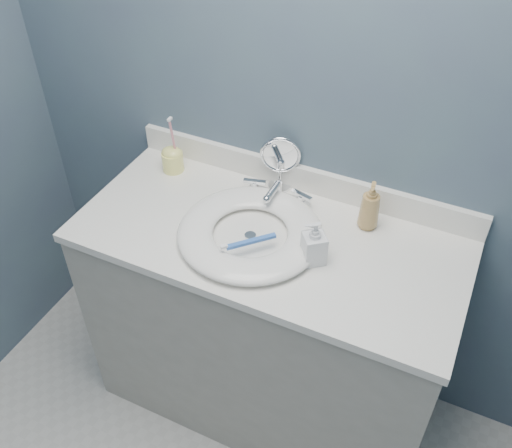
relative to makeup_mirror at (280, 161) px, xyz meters
The scene contains 12 objects.
back_wall 0.22m from the makeup_mirror, 26.76° to the left, with size 2.20×0.02×2.40m, color #46536A.
vanity_cabinet 0.62m from the makeup_mirror, 73.87° to the right, with size 1.20×0.55×0.85m, color #A8A59A.
countertop 0.28m from the makeup_mirror, 73.87° to the right, with size 1.22×0.57×0.03m, color white.
backsplash 0.10m from the makeup_mirror, 18.33° to the left, with size 1.22×0.02×0.09m, color white.
basin 0.29m from the makeup_mirror, 85.89° to the right, with size 0.45×0.45×0.04m, color white, non-canonical shape.
drain 0.29m from the makeup_mirror, 85.89° to the right, with size 0.04×0.04×0.01m, color silver.
faucet 0.11m from the makeup_mirror, 75.12° to the right, with size 0.25×0.13×0.07m.
makeup_mirror is the anchor object (origin of this frame).
soap_bottle_amber 0.34m from the makeup_mirror, 11.53° to the right, with size 0.06×0.06×0.17m, color #AD884E.
soap_bottle_clear 0.37m from the makeup_mirror, 50.72° to the right, with size 0.06×0.07×0.14m, color silver.
toothbrush_holder 0.39m from the makeup_mirror, 169.69° to the right, with size 0.08×0.08×0.22m.
toothbrush_lying 0.34m from the makeup_mirror, 82.03° to the right, with size 0.13×0.13×0.02m.
Camera 1 is at (0.52, -0.22, 2.08)m, focal length 40.00 mm.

